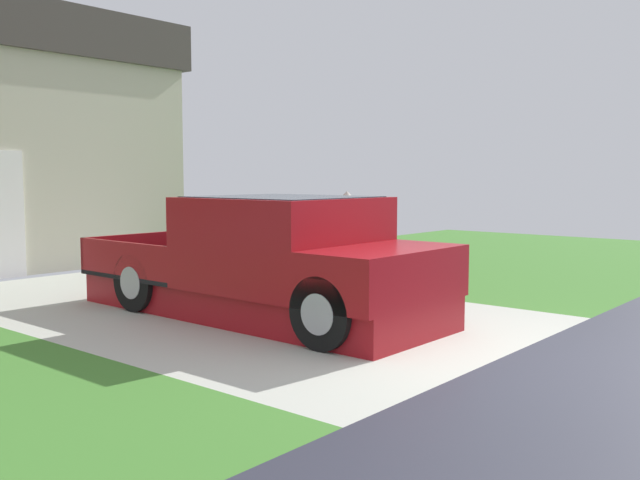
# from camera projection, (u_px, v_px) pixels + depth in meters

# --- Properties ---
(pickup_truck) EXTENTS (2.17, 5.24, 1.58)m
(pickup_truck) POSITION_uv_depth(u_px,v_px,m) (278.00, 263.00, 9.05)
(pickup_truck) COLOR maroon
(pickup_truck) RESTS_ON ground
(person_with_hat) EXTENTS (0.48, 0.38, 1.62)m
(person_with_hat) POSITION_uv_depth(u_px,v_px,m) (347.00, 238.00, 10.28)
(person_with_hat) COLOR #333842
(person_with_hat) RESTS_ON ground
(handbag) EXTENTS (0.37, 0.17, 0.43)m
(handbag) POSITION_uv_depth(u_px,v_px,m) (358.00, 293.00, 10.26)
(handbag) COLOR #B24C56
(handbag) RESTS_ON ground
(wheeled_trash_bin) EXTENTS (0.60, 0.72, 1.10)m
(wheeled_trash_bin) POSITION_uv_depth(u_px,v_px,m) (234.00, 235.00, 14.85)
(wheeled_trash_bin) COLOR #424247
(wheeled_trash_bin) RESTS_ON ground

